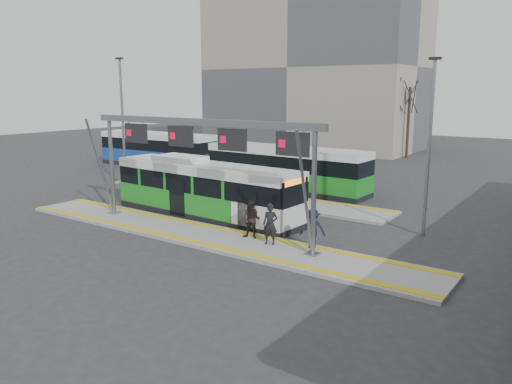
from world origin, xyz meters
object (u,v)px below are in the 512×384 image
gantry (199,142)px  passenger_a (270,224)px  hero_bus (205,190)px  passenger_c (313,229)px  passenger_b (251,220)px

gantry → passenger_a: bearing=3.2°
gantry → passenger_a: 4.96m
hero_bus → passenger_c: hero_bus is taller
gantry → hero_bus: size_ratio=1.14×
gantry → passenger_a: size_ratio=7.41×
hero_bus → passenger_c: (7.52, -1.97, -0.44)m
passenger_a → passenger_c: (1.72, 0.59, -0.05)m
hero_bus → passenger_b: (4.64, -2.31, -0.41)m
passenger_a → passenger_c: 1.82m
passenger_a → passenger_c: bearing=-0.5°
gantry → passenger_c: gantry is taller
passenger_a → passenger_b: 1.18m
hero_bus → gantry: bearing=-50.2°
passenger_b → passenger_c: (2.87, 0.34, -0.03)m
passenger_b → gantry: bearing=177.3°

